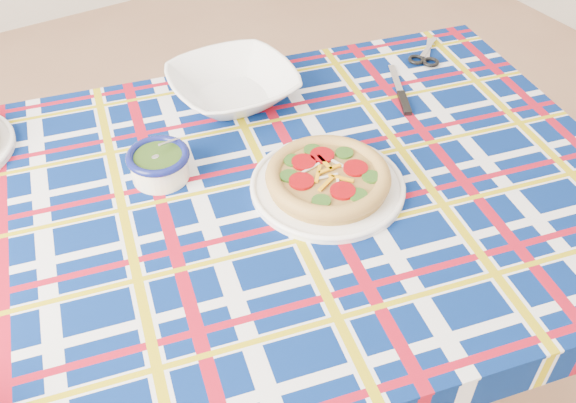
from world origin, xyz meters
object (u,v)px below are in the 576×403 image
main_focaccia_plate (328,177)px  serving_bowl (233,86)px  pesto_bowl (159,162)px  dining_table (242,228)px

main_focaccia_plate → serving_bowl: size_ratio=1.10×
pesto_bowl → dining_table: bearing=-54.9°
dining_table → serving_bowl: bearing=76.8°
dining_table → serving_bowl: (0.15, 0.30, 0.10)m
dining_table → main_focaccia_plate: size_ratio=5.49×
main_focaccia_plate → serving_bowl: serving_bowl is taller
pesto_bowl → serving_bowl: bearing=33.8°
main_focaccia_plate → serving_bowl: bearing=91.0°
main_focaccia_plate → pesto_bowl: size_ratio=2.50×
serving_bowl → dining_table: bearing=-116.1°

